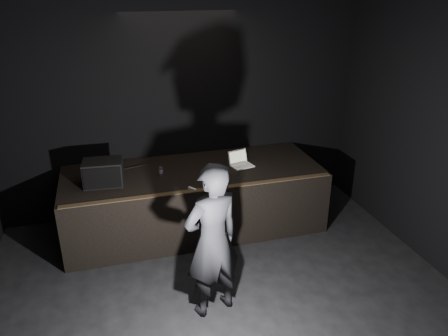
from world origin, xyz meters
The scene contains 10 objects.
room_walls centered at (0.00, 0.00, 2.02)m, with size 6.10×7.10×3.52m.
stage_riser centered at (0.00, 2.73, 0.50)m, with size 4.00×1.50×1.00m, color black.
riser_lip centered at (0.00, 2.02, 1.01)m, with size 3.92×0.10×0.01m, color brown.
stage_monitor centered at (-1.35, 2.59, 1.18)m, with size 0.58×0.45×0.37m.
cable centered at (-1.03, 3.05, 1.01)m, with size 0.02×0.02×0.88m, color black.
laptop centered at (0.77, 2.73, 1.06)m, with size 0.39×0.37×0.23m.
beer_can centered at (-0.51, 2.67, 1.07)m, with size 0.06×0.06×0.14m.
plastic_cup centered at (0.56, 2.76, 1.05)m, with size 0.08×0.08×0.10m, color white.
wii_remote centered at (-0.16, 2.08, 1.01)m, with size 0.03×0.13×0.03m, color white.
person centered at (-0.20, 0.75, 0.97)m, with size 0.71×0.47×1.94m, color black.
Camera 1 is at (-1.24, -3.39, 3.73)m, focal length 35.00 mm.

